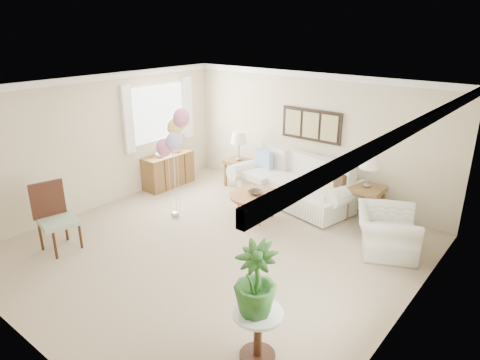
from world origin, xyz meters
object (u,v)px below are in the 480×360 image
at_px(sofa, 296,185).
at_px(coffee_table, 256,196).
at_px(balloon_cluster, 174,134).
at_px(accent_chair, 55,215).
at_px(armchair, 386,231).

bearing_deg(sofa, coffee_table, -97.92).
bearing_deg(balloon_cluster, accent_chair, -107.10).
bearing_deg(balloon_cluster, armchair, 18.86).
bearing_deg(sofa, balloon_cluster, -124.52).
height_order(armchair, balloon_cluster, balloon_cluster).
bearing_deg(coffee_table, accent_chair, -122.40).
relative_size(sofa, armchair, 2.71).
xyz_separation_m(sofa, accent_chair, (-2.02, -4.08, 0.19)).
xyz_separation_m(armchair, accent_chair, (-4.22, -3.30, 0.24)).
bearing_deg(coffee_table, balloon_cluster, -144.92).
height_order(sofa, coffee_table, sofa).
bearing_deg(armchair, balloon_cluster, 83.66).
distance_m(sofa, accent_chair, 4.56).
height_order(armchair, accent_chair, accent_chair).
distance_m(armchair, accent_chair, 5.36).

